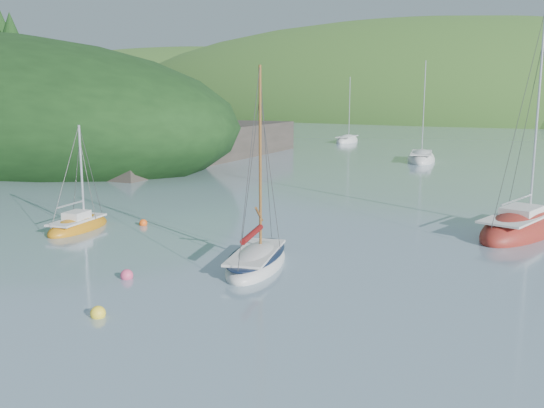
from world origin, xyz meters
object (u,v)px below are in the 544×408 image
Objects in this scene: sailboat_yellow at (78,226)px; distant_sloop_a at (421,159)px; sloop_red at (522,229)px; daysailer_white at (257,261)px; distant_sloop_c at (347,141)px.

distant_sloop_a is at bearing 69.71° from sailboat_yellow.
sloop_red is 1.07× the size of distant_sloop_a.
daysailer_white is at bearing -113.84° from sloop_red.
sailboat_yellow is 0.59× the size of distant_sloop_c.
distant_sloop_c is at bearing 92.87° from daysailer_white.
distant_sloop_c is (-15.01, 59.51, 0.02)m from sailboat_yellow.
daysailer_white is at bearing -97.28° from distant_sloop_a.
distant_sloop_c is at bearing 88.19° from sailboat_yellow.
sloop_red reaches higher than sailboat_yellow.
distant_sloop_a is at bearing -56.22° from distant_sloop_c.
distant_sloop_c reaches higher than daysailer_white.
daysailer_white is 14.86m from sloop_red.
daysailer_white is 0.78× the size of distant_sloop_a.
sailboat_yellow is at bearing -87.34° from distant_sloop_c.
sailboat_yellow is (-19.61, -12.46, -0.07)m from sloop_red.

